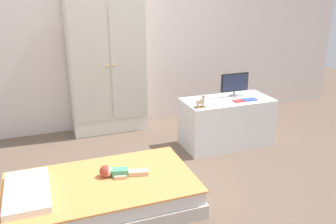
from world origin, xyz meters
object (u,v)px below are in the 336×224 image
Objects in this scene: doll at (115,172)px; tv_stand at (227,122)px; tv_monitor at (235,83)px; rocking_horse_toy at (201,101)px; bed at (102,195)px; book_red at (239,101)px; book_blue at (249,100)px; wardrobe at (108,63)px.

doll is 1.56m from tv_stand.
tv_monitor reaches higher than tv_stand.
bed is at bearing -152.02° from rocking_horse_toy.
tv_stand reaches higher than bed.
book_blue is (0.13, 0.00, 0.00)m from book_red.
doll is 1.20× the size of tv_monitor.
tv_stand is (1.12, -0.84, -0.57)m from wardrobe.
book_blue is (1.72, 0.64, 0.41)m from bed.
book_red is (0.07, -0.10, 0.27)m from tv_stand.
tv_stand is (1.52, 0.75, 0.14)m from bed.
wardrobe is (0.40, 1.59, 0.72)m from bed.
bed is 1.92m from tv_monitor.
tv_monitor is (0.12, 0.08, 0.41)m from tv_stand.
wardrobe is 1.46m from tv_monitor.
book_red is at bearing 21.99° from doll.
doll is 2.45× the size of book_blue.
tv_monitor reaches higher than book_blue.
tv_monitor is 2.04× the size of book_blue.
tv_stand is 6.06× the size of book_blue.
rocking_horse_toy reaches higher than doll.
book_blue is at bearing -27.92° from tv_stand.
book_blue reaches higher than book_red.
book_red reaches higher than tv_stand.
wardrobe is 10.49× the size of book_blue.
tv_stand is (1.40, 0.70, -0.01)m from doll.
tv_monitor is at bearing -31.65° from wardrobe.
wardrobe is 1.65m from book_blue.
tv_stand is 0.53m from rocking_horse_toy.
book_blue reaches higher than bed.
tv_monitor is at bearing 113.10° from book_blue.
bed is at bearing -159.46° from book_blue.
tv_stand is at bearing -36.98° from wardrobe.
rocking_horse_toy is (0.73, -0.99, -0.25)m from wardrobe.
bed is at bearing -157.99° from book_red.
rocking_horse_toy reaches higher than tv_stand.
book_red is at bearing 180.00° from book_blue.
tv_stand is at bearing 152.08° from book_blue.
wardrobe reaches higher than rocking_horse_toy.
wardrobe is 1.51m from tv_stand.
bed is 1.70m from tv_stand.
tv_monitor is (1.24, -0.76, -0.16)m from wardrobe.
bed is at bearing -153.21° from tv_monitor.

